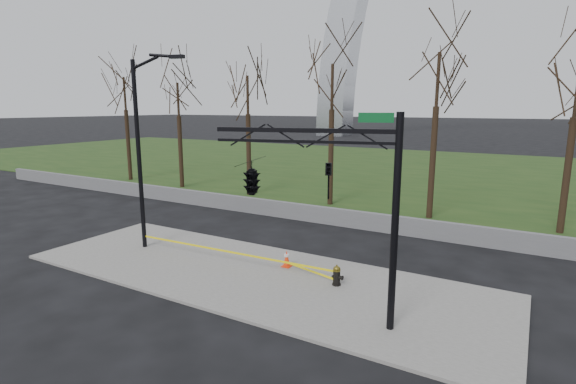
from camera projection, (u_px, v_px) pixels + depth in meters
The scene contains 10 objects.
ground at pixel (251, 276), 15.95m from camera, with size 500.00×500.00×0.00m, color black.
sidewalk at pixel (251, 275), 15.94m from camera, with size 18.00×6.00×0.10m, color slate.
grass_strip at pixel (430, 172), 41.44m from camera, with size 120.00×40.00×0.06m, color #1E3A15.
guardrail at pixel (338, 217), 22.66m from camera, with size 60.00×0.30×0.90m, color #59595B.
tree_row at pixel (379, 129), 24.84m from camera, with size 47.47×4.00×9.76m.
fire_hydrant at pixel (337, 276), 14.82m from camera, with size 0.45×0.30×0.73m.
traffic_cone at pixel (287, 258), 16.55m from camera, with size 0.34×0.34×0.65m.
street_light at pixel (143, 142), 18.05m from camera, with size 2.35×0.78×8.21m.
traffic_signal_mast at pixel (278, 179), 12.07m from camera, with size 4.96×2.54×6.00m.
caution_tape at pixel (245, 256), 16.61m from camera, with size 8.98×1.01×0.38m.
Camera 1 is at (8.72, -12.35, 6.12)m, focal length 27.02 mm.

